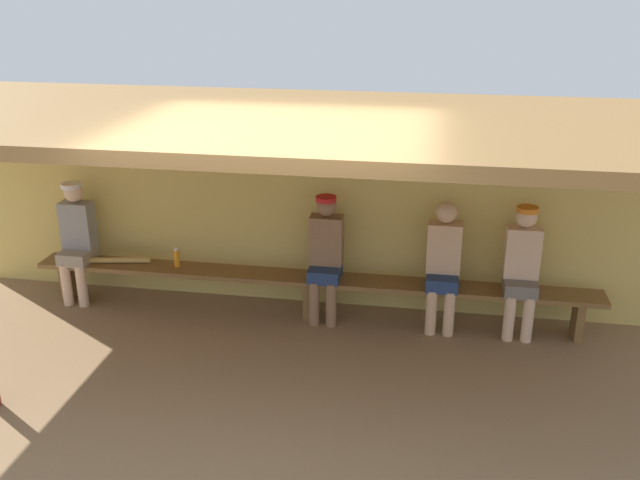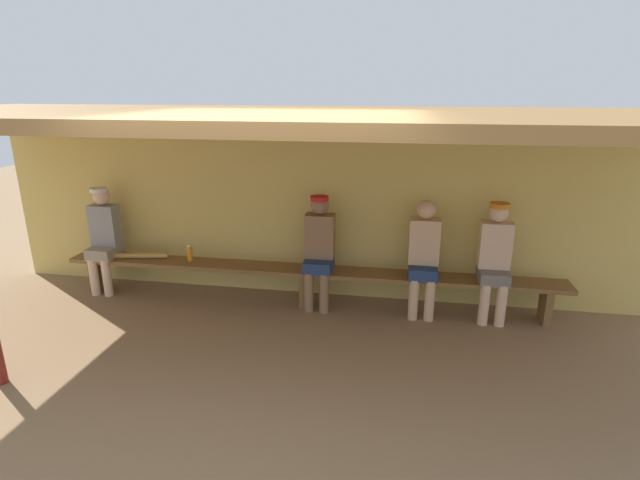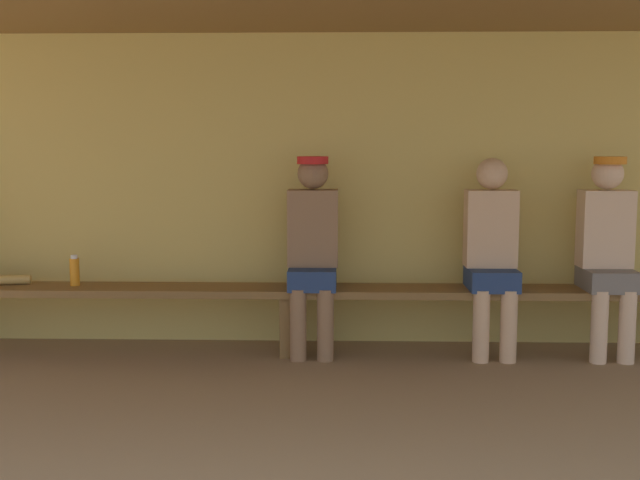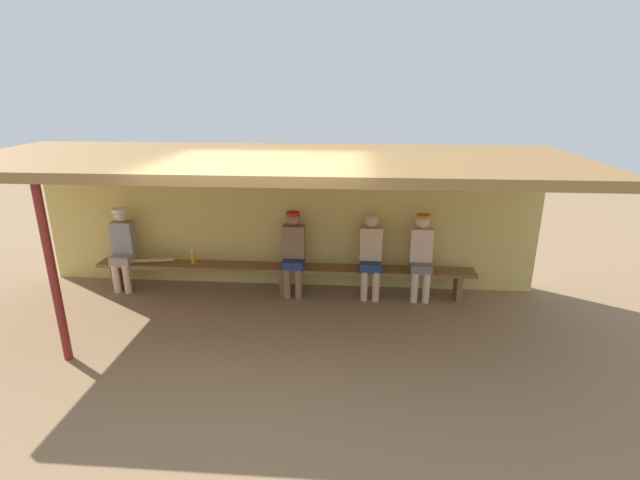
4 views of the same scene
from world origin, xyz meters
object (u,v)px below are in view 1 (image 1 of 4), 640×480
at_px(player_rightmost, 443,261).
at_px(water_bottle_green, 177,258).
at_px(bench, 309,283).
at_px(baseball_bat, 116,260).
at_px(player_with_sunglasses, 77,236).
at_px(player_in_blue, 326,252).
at_px(player_middle, 522,265).

height_order(player_rightmost, water_bottle_green, player_rightmost).
relative_size(bench, baseball_bat, 7.96).
height_order(player_rightmost, player_with_sunglasses, player_with_sunglasses).
height_order(player_in_blue, player_rightmost, player_in_blue).
xyz_separation_m(player_in_blue, player_with_sunglasses, (-2.77, 0.00, 0.00)).
height_order(bench, player_in_blue, player_in_blue).
bearing_deg(player_rightmost, player_middle, 0.04).
bearing_deg(player_rightmost, player_with_sunglasses, 179.99).
bearing_deg(player_middle, player_with_sunglasses, 180.00).
relative_size(player_rightmost, player_with_sunglasses, 0.99).
distance_m(bench, player_rightmost, 1.42).
bearing_deg(player_with_sunglasses, bench, -0.08).
height_order(player_middle, player_rightmost, player_middle).
relative_size(player_middle, player_rightmost, 1.01).
bearing_deg(player_with_sunglasses, player_rightmost, -0.01).
bearing_deg(player_with_sunglasses, baseball_bat, -0.47).
distance_m(bench, player_in_blue, 0.40).
distance_m(player_middle, player_in_blue, 1.97).
xyz_separation_m(player_middle, player_rightmost, (-0.77, -0.00, -0.02)).
bearing_deg(bench, player_in_blue, 1.15).
height_order(player_middle, baseball_bat, player_middle).
bearing_deg(bench, player_middle, 0.09).
xyz_separation_m(bench, player_middle, (2.15, 0.00, 0.36)).
relative_size(player_with_sunglasses, water_bottle_green, 6.35).
bearing_deg(player_with_sunglasses, player_in_blue, 0.00).
distance_m(player_with_sunglasses, water_bottle_green, 1.15).
height_order(player_in_blue, player_with_sunglasses, same).
relative_size(bench, water_bottle_green, 28.34).
bearing_deg(player_rightmost, bench, -179.87).
bearing_deg(baseball_bat, bench, -10.41).
bearing_deg(player_rightmost, water_bottle_green, 179.60).
bearing_deg(baseball_bat, player_with_sunglasses, 169.12).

